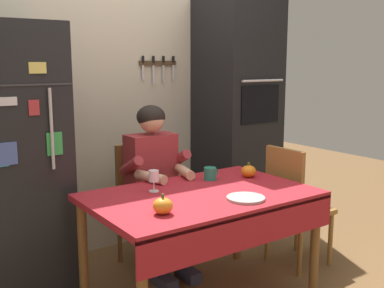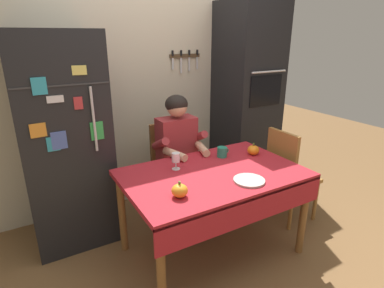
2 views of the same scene
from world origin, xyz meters
The scene contains 12 objects.
back_wall_assembly centered at (0.05, 1.35, 1.30)m, with size 3.70×0.13×2.60m.
refrigerator centered at (-0.95, 0.96, 0.90)m, with size 0.68×0.71×1.80m.
wall_oven centered at (1.05, 1.00, 1.05)m, with size 0.60×0.64×2.10m.
dining_table centered at (0.00, 0.08, 0.66)m, with size 1.40×0.90×0.74m.
chair_behind_person centered at (0.01, 0.87, 0.51)m, with size 0.40×0.40×0.93m.
seated_person centered at (0.01, 0.68, 0.74)m, with size 0.47×0.55×1.25m.
chair_right_side centered at (0.90, 0.15, 0.51)m, with size 0.40×0.40×0.93m.
coffee_mug centered at (0.25, 0.33, 0.78)m, with size 0.11×0.09×0.09m.
wine_glass centered at (-0.23, 0.29, 0.83)m, with size 0.07×0.07×0.14m.
pumpkin_large centered at (0.52, 0.23, 0.78)m, with size 0.11×0.11×0.11m.
pumpkin_medium centered at (-0.41, -0.12, 0.79)m, with size 0.11×0.11×0.11m.
serving_tray centered at (0.14, -0.17, 0.75)m, with size 0.23×0.23×0.02m, color #B7B2A8.
Camera 1 is at (-1.66, -2.18, 1.55)m, focal length 43.40 mm.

